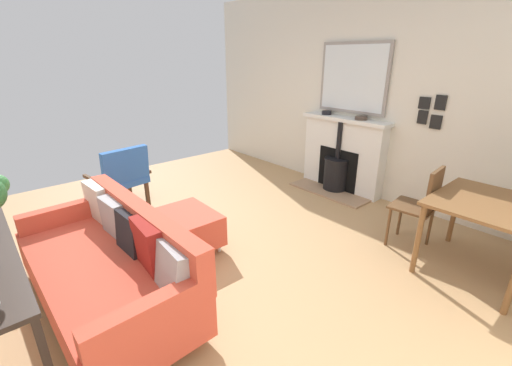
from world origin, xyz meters
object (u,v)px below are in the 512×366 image
at_px(dining_table, 487,212).
at_px(mantel_bowl_near, 327,113).
at_px(fireplace, 341,159).
at_px(armchair_accent, 121,175).
at_px(sofa, 111,264).
at_px(dining_chair_near_fireplace, 422,202).
at_px(ottoman, 184,228).
at_px(mantel_bowl_far, 361,118).

bearing_deg(dining_table, mantel_bowl_near, -108.66).
distance_m(fireplace, armchair_accent, 3.11).
bearing_deg(sofa, dining_chair_near_fireplace, 154.89).
bearing_deg(ottoman, fireplace, 179.48).
height_order(mantel_bowl_near, dining_table, mantel_bowl_near).
distance_m(mantel_bowl_near, dining_table, 2.65).
xyz_separation_m(mantel_bowl_near, dining_chair_near_fireplace, (0.82, 1.91, -0.60)).
relative_size(sofa, ottoman, 2.81).
xyz_separation_m(sofa, ottoman, (-0.84, -0.32, -0.10)).
distance_m(armchair_accent, dining_chair_near_fireplace, 3.60).
height_order(sofa, armchair_accent, armchair_accent).
bearing_deg(armchair_accent, fireplace, 152.11).
distance_m(mantel_bowl_near, ottoman, 2.85).
xyz_separation_m(mantel_bowl_far, dining_table, (0.83, 1.87, -0.50)).
relative_size(fireplace, ottoman, 1.99).
relative_size(mantel_bowl_near, armchair_accent, 0.17).
xyz_separation_m(fireplace, mantel_bowl_far, (-0.02, 0.25, 0.65)).
height_order(ottoman, dining_table, dining_table).
distance_m(fireplace, sofa, 3.52).
bearing_deg(dining_chair_near_fireplace, mantel_bowl_far, -122.12).
height_order(mantel_bowl_near, armchair_accent, mantel_bowl_near).
bearing_deg(mantel_bowl_near, fireplace, 86.39).
bearing_deg(armchair_accent, dining_chair_near_fireplace, 122.83).
xyz_separation_m(mantel_bowl_near, armchair_accent, (2.77, -1.12, -0.66)).
distance_m(mantel_bowl_near, sofa, 3.67).
xyz_separation_m(fireplace, mantel_bowl_near, (-0.02, -0.34, 0.65)).
bearing_deg(dining_chair_near_fireplace, fireplace, -117.12).
xyz_separation_m(armchair_accent, dining_chair_near_fireplace, (-1.95, 3.02, 0.06)).
height_order(mantel_bowl_far, sofa, mantel_bowl_far).
distance_m(mantel_bowl_far, armchair_accent, 3.32).
bearing_deg(armchair_accent, sofa, 66.70).
height_order(fireplace, sofa, fireplace).
height_order(fireplace, mantel_bowl_near, mantel_bowl_near).
bearing_deg(fireplace, dining_table, 69.11).
distance_m(mantel_bowl_far, sofa, 3.61).
bearing_deg(ottoman, mantel_bowl_far, 174.09).
relative_size(ottoman, dining_chair_near_fireplace, 0.76).
height_order(mantel_bowl_near, ottoman, mantel_bowl_near).
bearing_deg(mantel_bowl_far, fireplace, -85.18).
bearing_deg(sofa, ottoman, -158.94).
distance_m(mantel_bowl_near, dining_chair_near_fireplace, 2.16).
xyz_separation_m(sofa, dining_table, (-2.70, 1.82, 0.28)).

